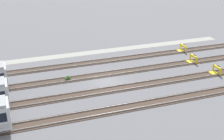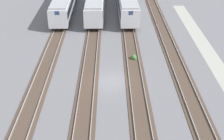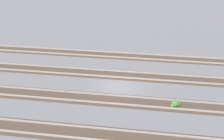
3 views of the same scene
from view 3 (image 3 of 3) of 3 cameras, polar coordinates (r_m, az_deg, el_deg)
The scene contains 6 objects.
ground_plane at distance 30.52m, azimuth 1.26°, elevation -3.13°, with size 400.00×400.00×0.00m, color slate.
rail_track_nearest at distance 24.03m, azimuth -1.29°, elevation -11.87°, with size 90.00×2.24×0.21m.
rail_track_near_inner at distance 28.27m, azimuth 0.55°, elevation -5.55°, with size 90.00×2.24×0.21m.
rail_track_middle at distance 32.79m, azimuth 1.86°, elevation -0.92°, with size 90.00×2.24×0.21m.
rail_track_far_inner at distance 37.48m, azimuth 2.85°, elevation 2.58°, with size 90.00×2.24×0.21m.
weed_clump at distance 27.90m, azimuth 11.52°, elevation -6.11°, with size 0.92×0.70×0.64m.
Camera 3 is at (3.46, -26.56, 14.64)m, focal length 50.00 mm.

